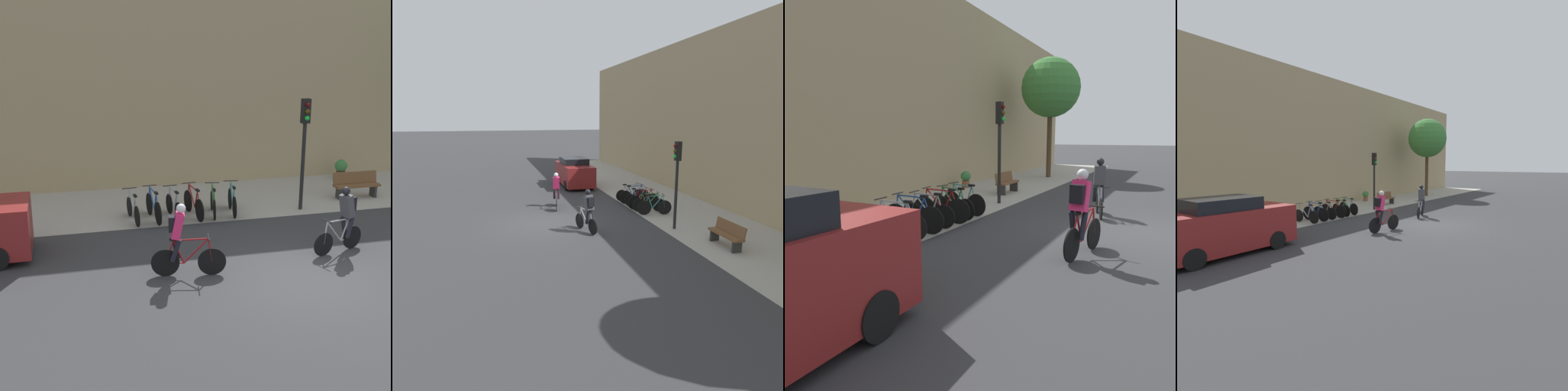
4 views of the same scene
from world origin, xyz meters
The scene contains 14 objects.
ground centered at (0.00, 0.00, 0.00)m, with size 200.00×200.00×0.00m, color #333335.
kerb_strip centered at (0.00, 6.75, 0.00)m, with size 44.00×4.50×0.01m, color #A39E93.
building_facade centered at (0.00, 9.30, 4.41)m, with size 44.00×0.60×8.82m, color tan.
cyclist_pink centered at (-2.76, 1.02, 0.95)m, with size 1.75×0.55×1.78m.
cyclist_grey centered at (1.70, 1.49, 0.95)m, with size 1.59×0.62×1.75m.
parked_bike_0 centered at (-3.31, 5.19, 0.39)m, with size 0.46×1.65×0.95m.
parked_bike_1 centered at (-2.68, 5.19, 0.41)m, with size 0.46×1.74×0.99m.
parked_bike_2 centered at (-2.05, 5.19, 0.39)m, with size 0.46×1.59×0.95m.
parked_bike_3 centered at (-1.42, 5.19, 0.41)m, with size 0.46×1.76×0.99m.
parked_bike_4 centered at (-0.79, 5.19, 0.39)m, with size 0.48×1.61×0.95m.
parked_bike_5 centered at (-0.15, 5.19, 0.40)m, with size 0.46×1.64×0.98m.
traffic_light_pole centered at (2.14, 5.04, 2.48)m, with size 0.26×0.30×3.58m.
bench centered at (4.57, 5.83, 0.47)m, with size 1.65×0.44×0.89m.
parked_car centered at (-8.35, 3.23, 0.90)m, with size 4.30×1.84×1.85m.
Camera 2 is at (15.80, -2.28, 4.62)m, focal length 35.00 mm.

